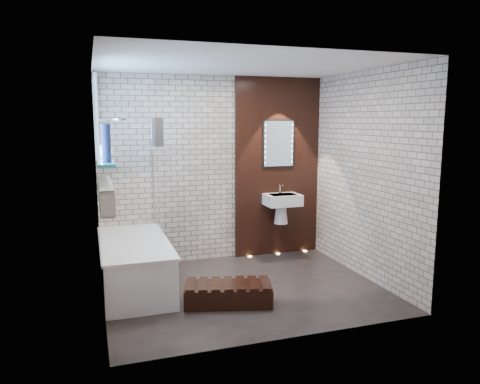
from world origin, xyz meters
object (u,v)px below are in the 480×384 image
object	(u,v)px
bath_screen	(157,177)
walnut_step	(228,294)
washbasin	(282,204)
led_mirror	(279,144)
bathtub	(135,264)

from	to	relation	value
bath_screen	walnut_step	xyz separation A→B (m)	(0.57, -1.24, -1.17)
washbasin	walnut_step	size ratio (longest dim) A/B	0.61
bath_screen	led_mirror	xyz separation A→B (m)	(1.82, 0.34, 0.37)
bath_screen	led_mirror	world-z (taller)	led_mirror
led_mirror	bathtub	bearing A→B (deg)	-160.22
bath_screen	led_mirror	size ratio (longest dim) A/B	2.00
washbasin	led_mirror	bearing A→B (deg)	90.00
bathtub	led_mirror	size ratio (longest dim) A/B	2.49
bathtub	bath_screen	size ratio (longest dim) A/B	1.24
bath_screen	walnut_step	size ratio (longest dim) A/B	1.48
bath_screen	walnut_step	bearing A→B (deg)	-65.43
bath_screen	washbasin	bearing A→B (deg)	5.78
bathtub	led_mirror	xyz separation A→B (m)	(2.17, 0.78, 1.36)
washbasin	led_mirror	distance (m)	0.88
washbasin	walnut_step	world-z (taller)	washbasin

